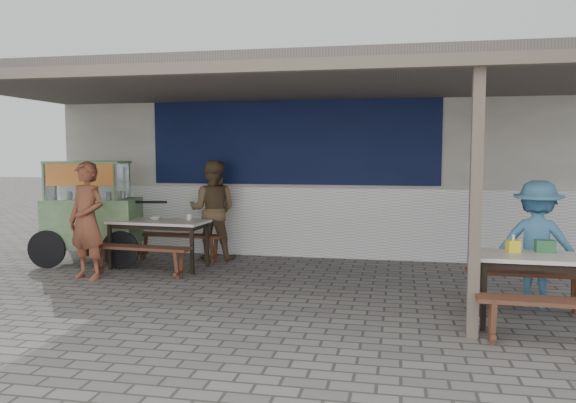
# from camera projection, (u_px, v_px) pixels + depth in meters

# --- Properties ---
(ground) EXTENTS (60.00, 60.00, 0.00)m
(ground) POSITION_uv_depth(u_px,v_px,m) (261.00, 301.00, 6.84)
(ground) COLOR slate
(ground) RESTS_ON ground
(back_wall) EXTENTS (9.00, 1.28, 3.50)m
(back_wall) POSITION_uv_depth(u_px,v_px,m) (308.00, 157.00, 10.18)
(back_wall) COLOR beige
(back_wall) RESTS_ON ground
(warung_roof) EXTENTS (9.00, 4.21, 2.81)m
(warung_roof) POSITION_uv_depth(u_px,v_px,m) (278.00, 84.00, 7.47)
(warung_roof) COLOR #544A48
(warung_roof) RESTS_ON ground
(table_left) EXTENTS (1.53, 0.78, 0.75)m
(table_left) POSITION_uv_depth(u_px,v_px,m) (159.00, 225.00, 8.70)
(table_left) COLOR white
(table_left) RESTS_ON ground
(bench_left_street) EXTENTS (1.60, 0.38, 0.45)m
(bench_left_street) POSITION_uv_depth(u_px,v_px,m) (138.00, 254.00, 8.12)
(bench_left_street) COLOR brown
(bench_left_street) RESTS_ON ground
(bench_left_wall) EXTENTS (1.60, 0.38, 0.45)m
(bench_left_wall) POSITION_uv_depth(u_px,v_px,m) (178.00, 240.00, 9.34)
(bench_left_wall) COLOR brown
(bench_left_wall) RESTS_ON ground
(table_right) EXTENTS (1.26, 0.68, 0.75)m
(table_right) POSITION_uv_depth(u_px,v_px,m) (539.00, 263.00, 5.75)
(table_right) COLOR white
(table_right) RESTS_ON ground
(bench_right_street) EXTENTS (1.34, 0.33, 0.45)m
(bench_right_street) POSITION_uv_depth(u_px,v_px,m) (552.00, 312.00, 5.17)
(bench_right_street) COLOR brown
(bench_right_street) RESTS_ON ground
(bench_right_wall) EXTENTS (1.34, 0.33, 0.45)m
(bench_right_wall) POSITION_uv_depth(u_px,v_px,m) (527.00, 282.00, 6.39)
(bench_right_wall) COLOR brown
(bench_right_wall) RESTS_ON ground
(vendor_cart) EXTENTS (2.02, 1.03, 1.66)m
(vendor_cart) POSITION_uv_depth(u_px,v_px,m) (91.00, 208.00, 9.04)
(vendor_cart) COLOR #8AAA71
(vendor_cart) RESTS_ON ground
(patron_street_side) EXTENTS (0.69, 0.55, 1.67)m
(patron_street_side) POSITION_uv_depth(u_px,v_px,m) (87.00, 221.00, 7.96)
(patron_street_side) COLOR brown
(patron_street_side) RESTS_ON ground
(patron_wall_side) EXTENTS (0.86, 0.69, 1.68)m
(patron_wall_side) POSITION_uv_depth(u_px,v_px,m) (213.00, 210.00, 9.44)
(patron_wall_side) COLOR brown
(patron_wall_side) RESTS_ON ground
(patron_right_table) EXTENTS (1.07, 0.79, 1.48)m
(patron_right_table) POSITION_uv_depth(u_px,v_px,m) (537.00, 244.00, 6.52)
(patron_right_table) COLOR teal
(patron_right_table) RESTS_ON ground
(tissue_box) EXTENTS (0.14, 0.14, 0.13)m
(tissue_box) POSITION_uv_depth(u_px,v_px,m) (513.00, 246.00, 5.95)
(tissue_box) COLOR yellow
(tissue_box) RESTS_ON table_right
(donation_box) EXTENTS (0.19, 0.13, 0.13)m
(donation_box) POSITION_uv_depth(u_px,v_px,m) (545.00, 246.00, 5.92)
(donation_box) COLOR #2F693E
(donation_box) RESTS_ON table_right
(condiment_jar) EXTENTS (0.08, 0.08, 0.09)m
(condiment_jar) POSITION_uv_depth(u_px,v_px,m) (189.00, 217.00, 8.80)
(condiment_jar) COLOR silver
(condiment_jar) RESTS_ON table_left
(condiment_bowl) EXTENTS (0.20, 0.20, 0.04)m
(condiment_bowl) POSITION_uv_depth(u_px,v_px,m) (155.00, 218.00, 8.86)
(condiment_bowl) COLOR white
(condiment_bowl) RESTS_ON table_left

